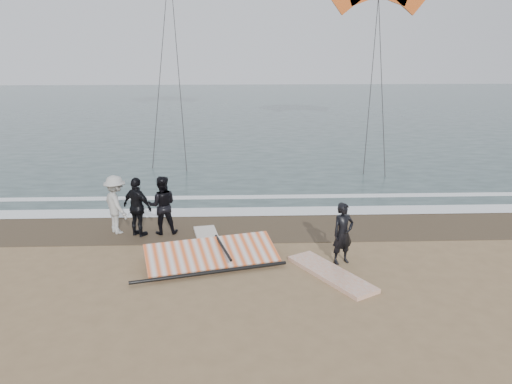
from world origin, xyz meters
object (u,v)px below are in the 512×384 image
at_px(man_main, 343,233).
at_px(board_white, 331,274).
at_px(board_cream, 209,242).
at_px(sail_rig, 210,254).

distance_m(man_main, board_white, 1.17).
relative_size(board_cream, sail_rig, 0.62).
distance_m(man_main, board_cream, 3.95).
xyz_separation_m(board_white, board_cream, (-3.17, 2.22, -0.00)).
bearing_deg(man_main, sail_rig, 154.15).
height_order(board_cream, sail_rig, sail_rig).
bearing_deg(board_white, board_cream, 114.68).
bearing_deg(board_cream, board_white, -45.85).
height_order(man_main, board_white, man_main).
bearing_deg(board_cream, sail_rig, -96.74).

